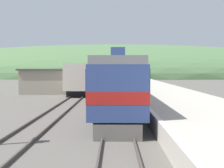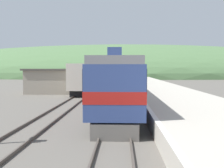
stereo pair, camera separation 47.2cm
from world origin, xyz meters
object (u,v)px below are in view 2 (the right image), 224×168
(express_train_lead_car, at_px, (118,83))
(carriage_second, at_px, (120,76))
(carriage_fourth, at_px, (121,73))
(siding_train, at_px, (96,76))
(carriage_third, at_px, (121,74))

(express_train_lead_car, xyz_separation_m, carriage_second, (0.00, 22.50, -0.01))
(carriage_second, relative_size, carriage_fourth, 1.00)
(carriage_fourth, height_order, siding_train, siding_train)
(express_train_lead_car, height_order, carriage_fourth, express_train_lead_car)
(carriage_second, height_order, carriage_third, same)
(carriage_second, height_order, carriage_fourth, same)
(siding_train, bearing_deg, carriage_third, 75.81)
(express_train_lead_car, distance_m, siding_train, 27.22)
(carriage_fourth, distance_m, siding_train, 40.10)
(siding_train, bearing_deg, express_train_lead_car, -80.51)
(express_train_lead_car, xyz_separation_m, carriage_third, (0.00, 44.60, -0.01))
(carriage_second, distance_m, siding_train, 6.25)
(carriage_third, bearing_deg, carriage_second, -90.00)
(siding_train, bearing_deg, carriage_second, -44.10)
(carriage_second, relative_size, siding_train, 0.53)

